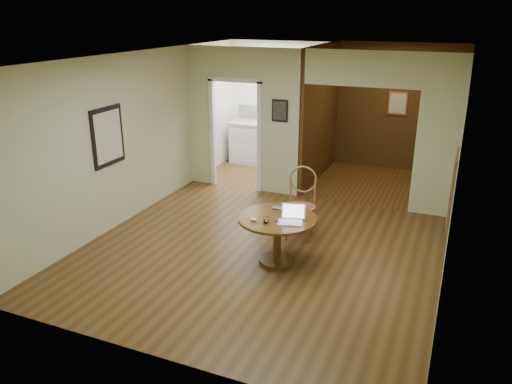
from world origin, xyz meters
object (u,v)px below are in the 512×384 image
at_px(chair, 301,199).
at_px(open_laptop, 292,217).
at_px(dining_table, 277,229).
at_px(closed_laptop, 282,209).

bearing_deg(chair, open_laptop, -86.32).
xyz_separation_m(dining_table, open_laptop, (0.22, -0.05, 0.24)).
xyz_separation_m(dining_table, chair, (0.03, 0.95, 0.12)).
height_order(open_laptop, closed_laptop, open_laptop).
distance_m(dining_table, chair, 0.96).
bearing_deg(closed_laptop, open_laptop, -58.17).
height_order(chair, open_laptop, chair).
height_order(chair, closed_laptop, chair).
bearing_deg(open_laptop, dining_table, 151.20).
relative_size(dining_table, open_laptop, 2.93).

